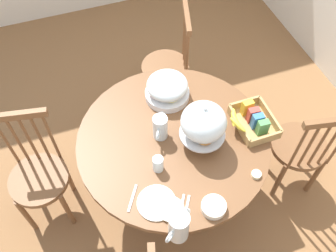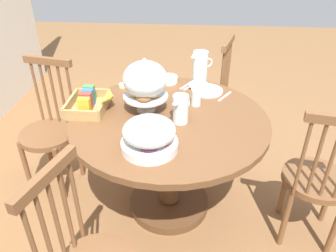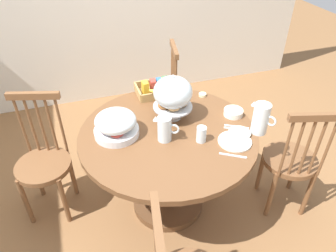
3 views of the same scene
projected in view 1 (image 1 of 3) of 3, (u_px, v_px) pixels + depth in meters
name	position (u px, v px, depth m)	size (l,w,h in m)	color
ground_plane	(174.00, 179.00, 3.00)	(10.00, 10.00, 0.00)	brown
dining_table	(173.00, 155.00, 2.51)	(1.22, 1.22, 0.74)	brown
windsor_chair_near_window	(168.00, 67.00, 3.10)	(0.42, 0.42, 0.97)	brown
windsor_chair_by_cabinet	(39.00, 176.00, 2.50)	(0.41, 0.41, 0.97)	brown
windsor_chair_far_side	(300.00, 149.00, 2.63)	(0.41, 0.41, 0.97)	brown
pastry_stand_with_dome	(203.00, 123.00, 2.16)	(0.28, 0.28, 0.34)	silver
fruit_platter_covered	(167.00, 88.00, 2.47)	(0.30, 0.30, 0.18)	silver
orange_juice_pitcher	(179.00, 227.00, 1.90)	(0.12, 0.17, 0.22)	silver
milk_pitcher	(160.00, 128.00, 2.28)	(0.16, 0.11, 0.18)	silver
cereal_basket	(252.00, 120.00, 2.36)	(0.32, 0.30, 0.12)	tan
china_plate_large	(157.00, 203.00, 2.08)	(0.22, 0.22, 0.01)	white
china_plate_small	(171.00, 209.00, 2.04)	(0.15, 0.15, 0.01)	white
cereal_bowl	(214.00, 207.00, 2.04)	(0.14, 0.14, 0.04)	white
drinking_glass	(158.00, 164.00, 2.17)	(0.06, 0.06, 0.11)	silver
butter_dish	(256.00, 174.00, 2.17)	(0.06, 0.06, 0.02)	beige
table_knife	(181.00, 208.00, 2.06)	(0.17, 0.01, 0.01)	silver
dinner_fork	(186.00, 209.00, 2.06)	(0.17, 0.01, 0.01)	silver
soup_spoon	(132.00, 198.00, 2.10)	(0.17, 0.01, 0.01)	silver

